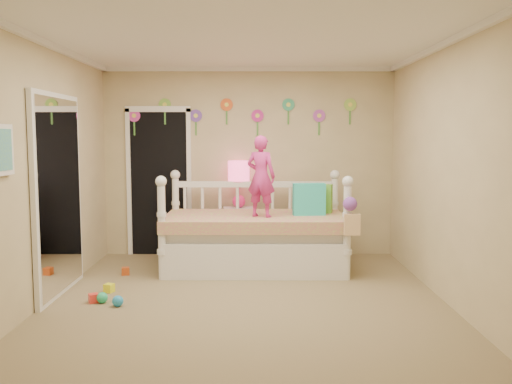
{
  "coord_description": "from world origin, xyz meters",
  "views": [
    {
      "loc": [
        0.09,
        -5.39,
        1.66
      ],
      "look_at": [
        0.1,
        0.6,
        1.05
      ],
      "focal_mm": 38.56,
      "sensor_mm": 36.0,
      "label": 1
    }
  ],
  "objects_px": {
    "nightstand": "(239,232)",
    "table_lamp": "(239,177)",
    "child": "(261,176)",
    "daybed": "(255,220)"
  },
  "relations": [
    {
      "from": "daybed",
      "to": "table_lamp",
      "type": "relative_size",
      "value": 3.53
    },
    {
      "from": "daybed",
      "to": "table_lamp",
      "type": "xyz_separation_m",
      "value": [
        -0.22,
        0.67,
        0.49
      ]
    },
    {
      "from": "nightstand",
      "to": "table_lamp",
      "type": "xyz_separation_m",
      "value": [
        0.0,
        0.0,
        0.77
      ]
    },
    {
      "from": "nightstand",
      "to": "table_lamp",
      "type": "bearing_deg",
      "value": -6.94
    },
    {
      "from": "daybed",
      "to": "table_lamp",
      "type": "distance_m",
      "value": 0.86
    },
    {
      "from": "daybed",
      "to": "child",
      "type": "distance_m",
      "value": 0.59
    },
    {
      "from": "child",
      "to": "table_lamp",
      "type": "height_order",
      "value": "child"
    },
    {
      "from": "daybed",
      "to": "child",
      "type": "xyz_separation_m",
      "value": [
        0.08,
        -0.18,
        0.56
      ]
    },
    {
      "from": "child",
      "to": "table_lamp",
      "type": "xyz_separation_m",
      "value": [
        -0.29,
        0.85,
        -0.07
      ]
    },
    {
      "from": "daybed",
      "to": "table_lamp",
      "type": "bearing_deg",
      "value": 108.3
    }
  ]
}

